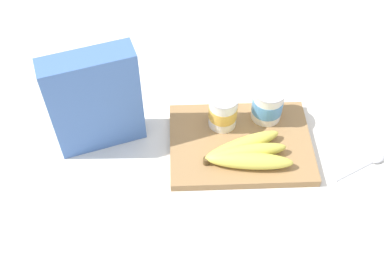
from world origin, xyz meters
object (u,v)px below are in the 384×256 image
yogurt_cup_front (223,111)px  yogurt_cup_back (268,104)px  cutting_board (240,144)px  banana_bunch (247,153)px  spoon (368,163)px  cereal_box (95,102)px

yogurt_cup_front → yogurt_cup_back: 0.10m
cutting_board → banana_bunch: (0.01, -0.05, 0.03)m
banana_bunch → cutting_board: bearing=97.7°
cutting_board → yogurt_cup_front: (-0.04, 0.05, 0.05)m
spoon → banana_bunch: bearing=177.1°
yogurt_cup_back → spoon: yogurt_cup_back is taller
yogurt_cup_back → spoon: bearing=-32.4°
cereal_box → yogurt_cup_back: size_ratio=2.97×
cutting_board → yogurt_cup_back: bearing=47.6°
cutting_board → banana_bunch: 0.06m
cutting_board → yogurt_cup_back: yogurt_cup_back is taller
banana_bunch → spoon: banana_bunch is taller
cereal_box → yogurt_cup_front: cereal_box is taller
cereal_box → yogurt_cup_back: 0.38m
yogurt_cup_back → cereal_box: bearing=-174.4°
cutting_board → cereal_box: bearing=173.6°
cereal_box → yogurt_cup_front: size_ratio=2.87×
yogurt_cup_back → banana_bunch: size_ratio=0.43×
yogurt_cup_back → spoon: size_ratio=0.66×
cutting_board → cereal_box: 0.33m
yogurt_cup_front → spoon: yogurt_cup_front is taller
yogurt_cup_back → banana_bunch: (-0.06, -0.12, -0.02)m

